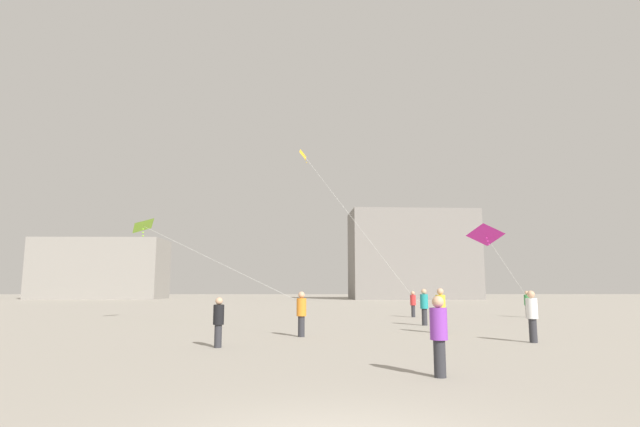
{
  "coord_description": "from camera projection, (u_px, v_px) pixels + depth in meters",
  "views": [
    {
      "loc": [
        -0.41,
        -6.1,
        1.87
      ],
      "look_at": [
        0.0,
        15.88,
        5.11
      ],
      "focal_mm": 28.38,
      "sensor_mm": 36.0,
      "label": 1
    }
  ],
  "objects": [
    {
      "name": "person_in_teal",
      "position": [
        424.0,
        305.0,
        25.54
      ],
      "size": [
        0.4,
        0.4,
        1.82
      ],
      "rotation": [
        0.0,
        0.0,
        2.95
      ],
      "color": "#2D2D33",
      "rests_on": "ground_plane"
    },
    {
      "name": "building_left_hall",
      "position": [
        101.0,
        269.0,
        88.02
      ],
      "size": [
        21.71,
        9.34,
        10.33
      ],
      "color": "gray",
      "rests_on": "ground_plane"
    },
    {
      "name": "person_in_orange",
      "position": [
        301.0,
        312.0,
        19.61
      ],
      "size": [
        0.38,
        0.38,
        1.73
      ],
      "rotation": [
        0.0,
        0.0,
        2.56
      ],
      "color": "#2D2D33",
      "rests_on": "ground_plane"
    },
    {
      "name": "person_in_purple",
      "position": [
        439.0,
        332.0,
        10.76
      ],
      "size": [
        0.37,
        0.37,
        1.7
      ],
      "rotation": [
        0.0,
        0.0,
        3.64
      ],
      "color": "#2D2D33",
      "rests_on": "ground_plane"
    },
    {
      "name": "kite_lime_delta",
      "position": [
        144.0,
        226.0,
        29.4
      ],
      "size": [
        10.03,
        10.46,
        4.54
      ],
      "color": "#8CD12D"
    },
    {
      "name": "person_in_green",
      "position": [
        527.0,
        303.0,
        32.59
      ],
      "size": [
        0.37,
        0.37,
        1.68
      ],
      "rotation": [
        0.0,
        0.0,
        4.99
      ],
      "color": "#2D2D33",
      "rests_on": "ground_plane"
    },
    {
      "name": "person_in_white",
      "position": [
        532.0,
        314.0,
        17.53
      ],
      "size": [
        0.39,
        0.39,
        1.78
      ],
      "rotation": [
        0.0,
        0.0,
        2.31
      ],
      "color": "#2D2D33",
      "rests_on": "ground_plane"
    },
    {
      "name": "kite_amber_delta",
      "position": [
        306.0,
        158.0,
        44.51
      ],
      "size": [
        7.73,
        11.2,
        12.7
      ],
      "color": "yellow"
    },
    {
      "name": "kite_magenta_delta",
      "position": [
        486.0,
        235.0,
        31.5
      ],
      "size": [
        3.99,
        2.41,
        4.36
      ],
      "color": "#D12899"
    },
    {
      "name": "person_in_yellow",
      "position": [
        441.0,
        308.0,
        21.12
      ],
      "size": [
        0.4,
        0.4,
        1.86
      ],
      "rotation": [
        0.0,
        0.0,
        2.62
      ],
      "color": "#2D2D33",
      "rests_on": "ground_plane"
    },
    {
      "name": "person_in_red",
      "position": [
        413.0,
        303.0,
        32.76
      ],
      "size": [
        0.36,
        0.36,
        1.66
      ],
      "rotation": [
        0.0,
        0.0,
        4.46
      ],
      "color": "#2D2D33",
      "rests_on": "ground_plane"
    },
    {
      "name": "building_centre_hall",
      "position": [
        413.0,
        255.0,
        86.19
      ],
      "size": [
        21.49,
        10.72,
        14.87
      ],
      "color": "gray",
      "rests_on": "ground_plane"
    },
    {
      "name": "person_in_black",
      "position": [
        219.0,
        320.0,
        16.06
      ],
      "size": [
        0.34,
        0.34,
        1.57
      ],
      "rotation": [
        0.0,
        0.0,
        4.15
      ],
      "color": "#2D2D33",
      "rests_on": "ground_plane"
    }
  ]
}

